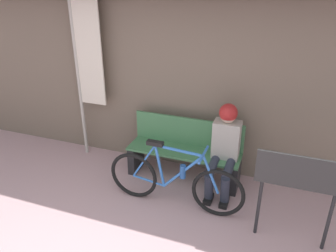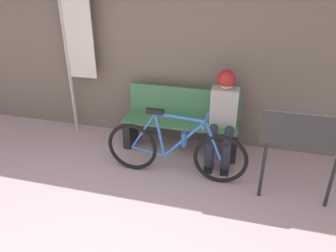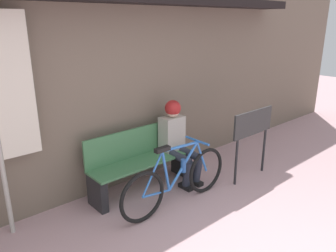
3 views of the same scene
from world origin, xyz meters
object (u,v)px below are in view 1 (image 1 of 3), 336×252
(bicycle, at_px, (174,181))
(person_seated, at_px, (225,144))
(banner_pole, at_px, (86,63))
(signboard, at_px, (299,180))
(park_bench_near, at_px, (185,152))

(bicycle, bearing_deg, person_seated, 48.10)
(banner_pole, xyz_separation_m, signboard, (2.94, -0.93, -0.69))
(park_bench_near, bearing_deg, signboard, -29.23)
(person_seated, xyz_separation_m, banner_pole, (-2.08, 0.25, 0.78))
(park_bench_near, height_order, bicycle, bicycle)
(bicycle, relative_size, person_seated, 1.44)
(banner_pole, bearing_deg, bicycle, -26.22)
(person_seated, distance_m, signboard, 1.10)
(park_bench_near, xyz_separation_m, banner_pole, (-1.53, 0.14, 1.07))
(park_bench_near, distance_m, person_seated, 0.64)
(bicycle, xyz_separation_m, signboard, (1.34, -0.14, 0.43))
(person_seated, bearing_deg, bicycle, -131.90)
(signboard, bearing_deg, banner_pole, 162.50)
(banner_pole, bearing_deg, park_bench_near, -5.11)
(park_bench_near, bearing_deg, bicycle, -83.66)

